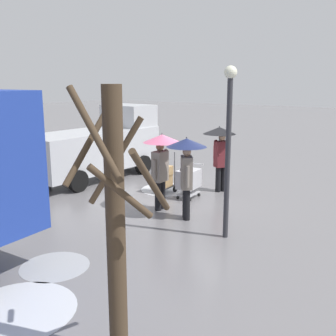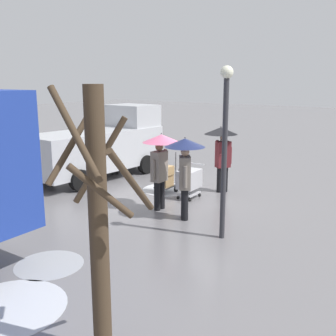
% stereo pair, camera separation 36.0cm
% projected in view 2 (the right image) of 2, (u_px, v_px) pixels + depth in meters
% --- Properties ---
extents(ground_plane, '(90.00, 90.00, 0.00)m').
position_uv_depth(ground_plane, '(188.00, 195.00, 12.58)').
color(ground_plane, slate).
extents(slush_patch_under_van, '(1.67, 1.67, 0.01)m').
position_uv_depth(slush_patch_under_van, '(168.00, 189.00, 13.22)').
color(slush_patch_under_van, silver).
rests_on(slush_patch_under_van, ground).
extents(slush_patch_mid_street, '(1.34, 1.34, 0.01)m').
position_uv_depth(slush_patch_mid_street, '(49.00, 265.00, 7.83)').
color(slush_patch_mid_street, '#999BA0').
rests_on(slush_patch_mid_street, ground).
extents(slush_patch_far_side, '(1.84, 1.84, 0.01)m').
position_uv_depth(slush_patch_far_side, '(8.00, 308.00, 6.34)').
color(slush_patch_far_side, silver).
rests_on(slush_patch_far_side, ground).
extents(cargo_van_parked_right, '(2.42, 5.44, 2.60)m').
position_uv_depth(cargo_van_parked_right, '(102.00, 145.00, 14.82)').
color(cargo_van_parked_right, '#B7BABF').
rests_on(cargo_van_parked_right, ground).
extents(shopping_cart_vendor, '(0.60, 0.85, 1.04)m').
position_uv_depth(shopping_cart_vendor, '(189.00, 180.00, 12.16)').
color(shopping_cart_vendor, '#B2B2B7').
rests_on(shopping_cart_vendor, ground).
extents(hand_dolly_boxes, '(0.54, 0.72, 1.32)m').
position_uv_depth(hand_dolly_boxes, '(165.00, 177.00, 12.70)').
color(hand_dolly_boxes, '#515156').
rests_on(hand_dolly_boxes, ground).
extents(pedestrian_pink_side, '(1.04, 1.04, 2.15)m').
position_uv_depth(pedestrian_pink_side, '(185.00, 159.00, 10.15)').
color(pedestrian_pink_side, black).
rests_on(pedestrian_pink_side, ground).
extents(pedestrian_black_side, '(1.04, 1.04, 2.15)m').
position_uv_depth(pedestrian_black_side, '(222.00, 144.00, 12.60)').
color(pedestrian_black_side, black).
rests_on(pedestrian_black_side, ground).
extents(pedestrian_white_side, '(1.04, 1.04, 2.15)m').
position_uv_depth(pedestrian_white_side, '(160.00, 154.00, 10.90)').
color(pedestrian_white_side, black).
rests_on(pedestrian_white_side, ground).
extents(bare_tree_near, '(1.14, 1.14, 3.52)m').
position_uv_depth(bare_tree_near, '(98.00, 219.00, 4.86)').
color(bare_tree_near, '#423323').
rests_on(bare_tree_near, ground).
extents(street_lamp, '(0.28, 0.28, 3.86)m').
position_uv_depth(street_lamp, '(225.00, 136.00, 8.67)').
color(street_lamp, '#2D2D33').
rests_on(street_lamp, ground).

